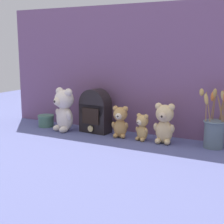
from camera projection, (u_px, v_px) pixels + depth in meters
ground_plane at (110, 137)px, 2.00m from camera, size 4.00×4.00×0.00m
backdrop_wall at (123, 69)px, 2.08m from camera, size 1.65×0.02×0.76m
teddy_bear_large at (64, 109)px, 2.11m from camera, size 0.15×0.14×0.27m
teddy_bear_medium at (164, 122)px, 1.85m from camera, size 0.12×0.11×0.22m
teddy_bear_small at (120, 121)px, 1.97m from camera, size 0.10×0.09×0.18m
teddy_bear_tiny at (142, 127)px, 1.91m from camera, size 0.09×0.08×0.15m
flower_vase at (214, 129)px, 1.77m from camera, size 0.15×0.12×0.32m
vintage_radio at (95, 111)px, 2.09m from camera, size 0.19×0.11×0.27m
decorative_tin_tall at (46, 121)px, 2.25m from camera, size 0.11×0.11×0.08m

